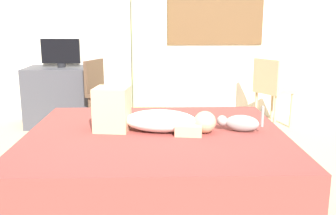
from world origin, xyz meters
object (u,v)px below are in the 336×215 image
at_px(tv_monitor, 61,53).
at_px(chair_spare, 271,88).
at_px(cat, 240,123).
at_px(desk, 64,96).
at_px(cup, 86,64).
at_px(person_lying, 148,117).
at_px(bed, 156,162).
at_px(chair_by_desk, 102,90).

xyz_separation_m(tv_monitor, chair_spare, (2.58, -0.21, -0.41)).
relative_size(cat, desk, 0.39).
relative_size(tv_monitor, cup, 5.64).
height_order(person_lying, cat, person_lying).
xyz_separation_m(bed, cup, (-0.87, 1.98, 0.55)).
bearing_deg(person_lying, chair_spare, 49.84).
bearing_deg(chair_by_desk, tv_monitor, 149.69).
distance_m(cat, chair_spare, 1.91).
relative_size(desk, cup, 10.55).
xyz_separation_m(bed, chair_by_desk, (-0.64, 1.66, 0.27)).
bearing_deg(tv_monitor, person_lying, -60.10).
bearing_deg(desk, person_lying, -60.28).
bearing_deg(cup, bed, -66.38).
bearing_deg(chair_spare, bed, -128.44).
xyz_separation_m(cat, desk, (-1.82, 1.96, -0.17)).
relative_size(desk, tv_monitor, 1.87).
height_order(cat, cup, cup).
distance_m(bed, tv_monitor, 2.40).
bearing_deg(bed, cup, 113.62).
height_order(person_lying, cup, cup).
distance_m(person_lying, desk, 2.25).
distance_m(bed, chair_spare, 2.27).
relative_size(bed, desk, 2.26).
xyz_separation_m(bed, person_lying, (-0.06, 0.04, 0.35)).
xyz_separation_m(desk, chair_by_desk, (0.53, -0.31, 0.14)).
relative_size(bed, cup, 23.84).
distance_m(person_lying, cat, 0.71).
relative_size(cat, tv_monitor, 0.72).
relative_size(person_lying, chair_by_desk, 1.10).
height_order(tv_monitor, chair_spare, tv_monitor).
height_order(cat, chair_spare, chair_spare).
height_order(tv_monitor, chair_by_desk, tv_monitor).
distance_m(desk, cup, 0.51).
height_order(cat, desk, desk).
bearing_deg(bed, desk, 120.54).
bearing_deg(person_lying, bed, -31.43).
distance_m(chair_by_desk, chair_spare, 2.04).
bearing_deg(person_lying, chair_by_desk, 109.66).
bearing_deg(bed, cat, 1.03).
distance_m(person_lying, tv_monitor, 2.26).
height_order(bed, chair_spare, chair_spare).
xyz_separation_m(tv_monitor, cup, (0.31, 0.00, -0.14)).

